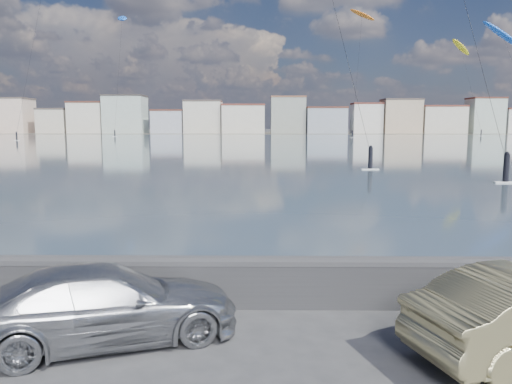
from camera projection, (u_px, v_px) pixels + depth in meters
ground at (187, 372)px, 7.54m from camera, size 700.00×700.00×0.00m
bay_water at (256, 143)px, 98.18m from camera, size 500.00×177.00×0.00m
far_shore_strip at (259, 133)px, 205.67m from camera, size 500.00×60.00×0.00m
seawall at (206, 279)px, 10.14m from camera, size 400.00×0.36×1.08m
far_buildings at (263, 118)px, 190.97m from camera, size 240.79×13.26×14.60m
car_silver at (106, 304)px, 8.53m from camera, size 4.88×3.28×1.31m
kitesurfer_9 at (122, 20)px, 151.93m from camera, size 6.10×17.41×37.72m
kitesurfer_12 at (503, 36)px, 105.81m from camera, size 9.56×15.99×25.85m
kitesurfer_14 at (362, 17)px, 139.32m from camera, size 8.01×13.08×36.61m
kitesurfer_15 at (461, 48)px, 158.60m from camera, size 8.26×13.60×30.69m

